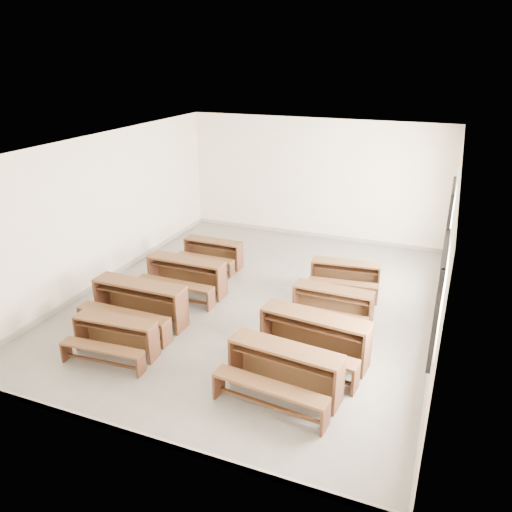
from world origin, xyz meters
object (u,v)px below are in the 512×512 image
at_px(desk_set_6, 332,303).
at_px(desk_set_1, 139,301).
at_px(desk_set_0, 115,334).
at_px(desk_set_3, 213,251).
at_px(desk_set_2, 186,274).
at_px(desk_set_4, 284,368).
at_px(desk_set_7, 345,274).
at_px(desk_set_5, 313,335).

bearing_deg(desk_set_6, desk_set_1, -156.64).
distance_m(desk_set_0, desk_set_1, 1.07).
height_order(desk_set_1, desk_set_3, desk_set_1).
height_order(desk_set_1, desk_set_6, desk_set_1).
bearing_deg(desk_set_3, desk_set_0, -86.60).
height_order(desk_set_2, desk_set_6, desk_set_2).
bearing_deg(desk_set_6, desk_set_3, 155.08).
relative_size(desk_set_4, desk_set_6, 1.19).
bearing_deg(desk_set_1, desk_set_7, 40.38).
height_order(desk_set_0, desk_set_5, desk_set_5).
bearing_deg(desk_set_2, desk_set_3, 95.16).
height_order(desk_set_2, desk_set_5, desk_set_5).
relative_size(desk_set_5, desk_set_7, 1.25).
xyz_separation_m(desk_set_2, desk_set_3, (-0.13, 1.52, -0.07)).
distance_m(desk_set_5, desk_set_6, 1.37).
height_order(desk_set_3, desk_set_4, desk_set_4).
bearing_deg(desk_set_7, desk_set_3, 170.83).
relative_size(desk_set_1, desk_set_7, 1.19).
distance_m(desk_set_2, desk_set_6, 3.15).
bearing_deg(desk_set_7, desk_set_4, -97.41).
bearing_deg(desk_set_0, desk_set_6, 33.96).
distance_m(desk_set_0, desk_set_6, 3.94).
xyz_separation_m(desk_set_2, desk_set_6, (3.15, -0.05, -0.05)).
xyz_separation_m(desk_set_1, desk_set_2, (0.18, 1.44, -0.03)).
bearing_deg(desk_set_1, desk_set_5, 0.21).
relative_size(desk_set_2, desk_set_4, 0.94).
bearing_deg(desk_set_7, desk_set_5, -94.44).
bearing_deg(desk_set_2, desk_set_0, -88.68).
distance_m(desk_set_1, desk_set_6, 3.61).
bearing_deg(desk_set_0, desk_set_2, 86.99).
bearing_deg(desk_set_1, desk_set_4, -17.51).
relative_size(desk_set_1, desk_set_6, 1.19).
height_order(desk_set_3, desk_set_7, desk_set_7).
bearing_deg(desk_set_6, desk_set_2, 179.76).
bearing_deg(desk_set_0, desk_set_3, 88.46).
relative_size(desk_set_3, desk_set_7, 0.95).
bearing_deg(desk_set_1, desk_set_2, 82.69).
relative_size(desk_set_2, desk_set_3, 1.18).
distance_m(desk_set_1, desk_set_5, 3.35).
bearing_deg(desk_set_6, desk_set_0, -141.26).
distance_m(desk_set_2, desk_set_7, 3.37).
height_order(desk_set_0, desk_set_4, desk_set_4).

